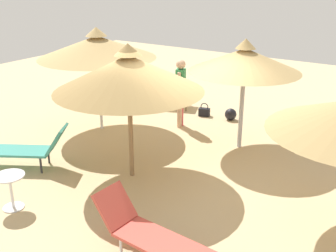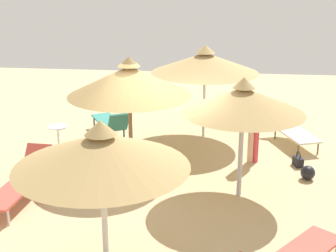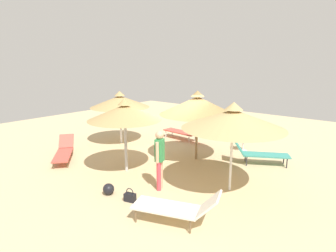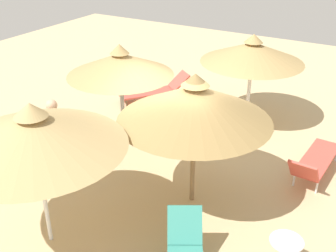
# 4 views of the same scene
# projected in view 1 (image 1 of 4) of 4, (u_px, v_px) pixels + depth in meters

# --- Properties ---
(ground) EXTENTS (24.00, 24.00, 0.10)m
(ground) POSITION_uv_depth(u_px,v_px,m) (185.00, 171.00, 8.57)
(ground) COLOR tan
(parasol_umbrella_edge) EXTENTS (2.82, 2.82, 2.65)m
(parasol_umbrella_edge) POSITION_uv_depth(u_px,v_px,m) (129.00, 73.00, 7.57)
(parasol_umbrella_edge) COLOR olive
(parasol_umbrella_edge) RESTS_ON ground
(parasol_umbrella_back) EXTENTS (2.46, 2.46, 2.51)m
(parasol_umbrella_back) POSITION_uv_depth(u_px,v_px,m) (245.00, 60.00, 8.92)
(parasol_umbrella_back) COLOR #B2B2B7
(parasol_umbrella_back) RESTS_ON ground
(parasol_umbrella_near_left) EXTENTS (2.89, 2.89, 2.60)m
(parasol_umbrella_near_left) POSITION_uv_depth(u_px,v_px,m) (97.00, 47.00, 9.97)
(parasol_umbrella_near_left) COLOR white
(parasol_umbrella_near_left) RESTS_ON ground
(lounge_chair_near_right) EXTENTS (2.01, 1.48, 0.93)m
(lounge_chair_near_right) POSITION_uv_depth(u_px,v_px,m) (23.00, 148.00, 8.47)
(lounge_chair_near_right) COLOR teal
(lounge_chair_near_right) RESTS_ON ground
(lounge_chair_center) EXTENTS (2.19, 0.71, 0.88)m
(lounge_chair_center) POSITION_uv_depth(u_px,v_px,m) (158.00, 238.00, 5.68)
(lounge_chair_center) COLOR #CC4C3F
(lounge_chair_center) RESTS_ON ground
(lounge_chair_front) EXTENTS (2.13, 1.32, 0.87)m
(lounge_chair_front) POSITION_uv_depth(u_px,v_px,m) (157.00, 92.00, 12.37)
(lounge_chair_front) COLOR silver
(lounge_chair_front) RESTS_ON ground
(person_standing_edge) EXTENTS (0.28, 0.42, 1.77)m
(person_standing_edge) POSITION_uv_depth(u_px,v_px,m) (181.00, 89.00, 10.53)
(person_standing_edge) COLOR #D83F4C
(person_standing_edge) RESTS_ON ground
(handbag) EXTENTS (0.34, 0.24, 0.38)m
(handbag) POSITION_uv_depth(u_px,v_px,m) (204.00, 112.00, 11.61)
(handbag) COLOR black
(handbag) RESTS_ON ground
(side_table_round) EXTENTS (0.52, 0.52, 0.63)m
(side_table_round) POSITION_uv_depth(u_px,v_px,m) (10.00, 186.00, 7.01)
(side_table_round) COLOR silver
(side_table_round) RESTS_ON ground
(beach_ball) EXTENTS (0.32, 0.32, 0.32)m
(beach_ball) POSITION_uv_depth(u_px,v_px,m) (231.00, 114.00, 11.29)
(beach_ball) COLOR black
(beach_ball) RESTS_ON ground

